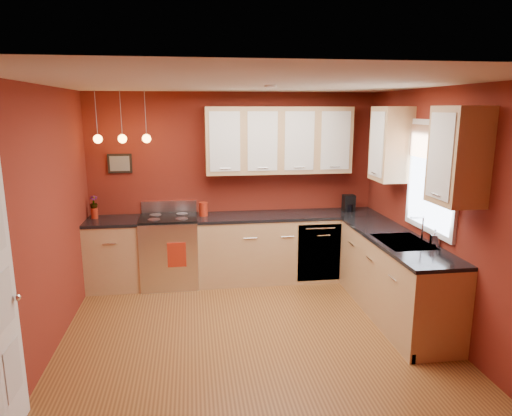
{
  "coord_description": "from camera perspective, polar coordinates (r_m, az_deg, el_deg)",
  "views": [
    {
      "loc": [
        -0.59,
        -4.26,
        2.37
      ],
      "look_at": [
        0.16,
        1.0,
        1.21
      ],
      "focal_mm": 32.0,
      "sensor_mm": 36.0,
      "label": 1
    }
  ],
  "objects": [
    {
      "name": "floor",
      "position": [
        4.91,
        -0.17,
        -16.58
      ],
      "size": [
        4.2,
        4.2,
        0.0
      ],
      "primitive_type": "plane",
      "color": "brown",
      "rests_on": "ground"
    },
    {
      "name": "ceiling",
      "position": [
        4.31,
        -0.19,
        15.33
      ],
      "size": [
        4.0,
        4.2,
        0.02
      ],
      "primitive_type": "cube",
      "color": "beige",
      "rests_on": "wall_back"
    },
    {
      "name": "wall_back",
      "position": [
        6.48,
        -2.74,
        2.76
      ],
      "size": [
        4.0,
        0.02,
        2.6
      ],
      "primitive_type": "cube",
      "color": "maroon",
      "rests_on": "floor"
    },
    {
      "name": "wall_front",
      "position": [
        2.48,
        6.69,
        -13.39
      ],
      "size": [
        4.0,
        0.02,
        2.6
      ],
      "primitive_type": "cube",
      "color": "maroon",
      "rests_on": "floor"
    },
    {
      "name": "wall_left",
      "position": [
        4.61,
        -25.63,
        -2.38
      ],
      "size": [
        0.02,
        4.2,
        2.6
      ],
      "primitive_type": "cube",
      "color": "maroon",
      "rests_on": "floor"
    },
    {
      "name": "wall_right",
      "position": [
        5.1,
        22.68,
        -0.81
      ],
      "size": [
        0.02,
        4.2,
        2.6
      ],
      "primitive_type": "cube",
      "color": "maroon",
      "rests_on": "floor"
    },
    {
      "name": "base_cabinets_back_left",
      "position": [
        6.44,
        -17.24,
        -5.62
      ],
      "size": [
        0.7,
        0.6,
        0.9
      ],
      "primitive_type": "cube",
      "color": "tan",
      "rests_on": "floor"
    },
    {
      "name": "base_cabinets_back_right",
      "position": [
        6.49,
        4.04,
        -4.95
      ],
      "size": [
        2.54,
        0.6,
        0.9
      ],
      "primitive_type": "cube",
      "color": "tan",
      "rests_on": "floor"
    },
    {
      "name": "base_cabinets_right",
      "position": [
        5.58,
        16.92,
        -8.41
      ],
      "size": [
        0.6,
        2.1,
        0.9
      ],
      "primitive_type": "cube",
      "color": "tan",
      "rests_on": "floor"
    },
    {
      "name": "counter_back_left",
      "position": [
        6.32,
        -17.5,
        -1.56
      ],
      "size": [
        0.7,
        0.62,
        0.04
      ],
      "primitive_type": "cube",
      "color": "black",
      "rests_on": "base_cabinets_back_left"
    },
    {
      "name": "counter_back_right",
      "position": [
        6.37,
        4.11,
        -0.91
      ],
      "size": [
        2.54,
        0.62,
        0.04
      ],
      "primitive_type": "cube",
      "color": "black",
      "rests_on": "base_cabinets_back_right"
    },
    {
      "name": "counter_right",
      "position": [
        5.43,
        17.23,
        -3.77
      ],
      "size": [
        0.62,
        2.1,
        0.04
      ],
      "primitive_type": "cube",
      "color": "black",
      "rests_on": "base_cabinets_right"
    },
    {
      "name": "gas_range",
      "position": [
        6.36,
        -10.72,
        -5.23
      ],
      "size": [
        0.76,
        0.64,
        1.11
      ],
      "color": "silver",
      "rests_on": "floor"
    },
    {
      "name": "dishwasher_front",
      "position": [
        6.31,
        7.9,
        -5.55
      ],
      "size": [
        0.6,
        0.02,
        0.8
      ],
      "primitive_type": "cube",
      "color": "silver",
      "rests_on": "base_cabinets_back_right"
    },
    {
      "name": "sink",
      "position": [
        5.31,
        17.93,
        -4.25
      ],
      "size": [
        0.5,
        0.7,
        0.33
      ],
      "color": "gray",
      "rests_on": "counter_right"
    },
    {
      "name": "window",
      "position": [
        5.28,
        21.15,
        4.02
      ],
      "size": [
        0.06,
        1.02,
        1.22
      ],
      "color": "white",
      "rests_on": "wall_right"
    },
    {
      "name": "upper_cabinets_back",
      "position": [
        6.31,
        2.84,
        8.45
      ],
      "size": [
        2.0,
        0.35,
        0.9
      ],
      "primitive_type": "cube",
      "color": "tan",
      "rests_on": "wall_back"
    },
    {
      "name": "upper_cabinets_right",
      "position": [
        5.2,
        19.79,
        6.92
      ],
      "size": [
        0.35,
        1.95,
        0.9
      ],
      "primitive_type": "cube",
      "color": "tan",
      "rests_on": "wall_right"
    },
    {
      "name": "wall_picture",
      "position": [
        6.45,
        -16.65,
        5.36
      ],
      "size": [
        0.32,
        0.03,
        0.26
      ],
      "primitive_type": "cube",
      "color": "black",
      "rests_on": "wall_back"
    },
    {
      "name": "pendant_lights",
      "position": [
        6.08,
        -16.37,
        8.38
      ],
      "size": [
        0.71,
        0.11,
        0.66
      ],
      "color": "gray",
      "rests_on": "ceiling"
    },
    {
      "name": "red_canister",
      "position": [
        6.25,
        -6.6,
        -0.13
      ],
      "size": [
        0.12,
        0.12,
        0.19
      ],
      "color": "#A22411",
      "rests_on": "counter_back_right"
    },
    {
      "name": "red_vase",
      "position": [
        6.45,
        -19.54,
        -0.61
      ],
      "size": [
        0.09,
        0.09,
        0.14
      ],
      "primitive_type": "cylinder",
      "color": "#A22411",
      "rests_on": "counter_back_left"
    },
    {
      "name": "flowers",
      "position": [
        6.42,
        -19.64,
        0.64
      ],
      "size": [
        0.12,
        0.12,
        0.19
      ],
      "primitive_type": "imported",
      "rotation": [
        0.0,
        0.0,
        0.16
      ],
      "color": "#A22411",
      "rests_on": "red_vase"
    },
    {
      "name": "coffee_maker",
      "position": [
        6.64,
        11.52,
        0.54
      ],
      "size": [
        0.17,
        0.16,
        0.23
      ],
      "rotation": [
        0.0,
        0.0,
        0.06
      ],
      "color": "black",
      "rests_on": "counter_back_right"
    },
    {
      "name": "soap_pump",
      "position": [
        5.22,
        21.45,
        -3.45
      ],
      "size": [
        0.1,
        0.1,
        0.19
      ],
      "primitive_type": "imported",
      "rotation": [
        0.0,
        0.0,
        -0.23
      ],
      "color": "white",
      "rests_on": "counter_right"
    },
    {
      "name": "dish_towel",
      "position": [
        6.03,
        -9.87,
        -5.79
      ],
      "size": [
        0.24,
        0.02,
        0.33
      ],
      "primitive_type": "cube",
      "color": "#A22411",
      "rests_on": "gas_range"
    }
  ]
}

